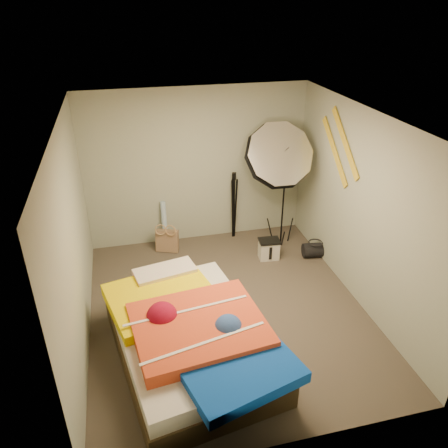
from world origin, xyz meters
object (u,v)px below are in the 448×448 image
object	(u,v)px
photo_umbrella	(278,156)
camera_tripod	(234,201)
tote_bag	(167,241)
wrapping_roll	(164,224)
duffel_bag	(315,250)
bed	(191,336)
camera_case	(269,250)

from	to	relation	value
photo_umbrella	camera_tripod	xyz separation A→B (m)	(-0.53, 0.48, -0.89)
tote_bag	photo_umbrella	world-z (taller)	photo_umbrella
wrapping_roll	camera_tripod	size ratio (longest dim) A/B	0.64
wrapping_roll	camera_tripod	bearing A→B (deg)	-1.57
wrapping_roll	photo_umbrella	bearing A→B (deg)	-17.01
duffel_bag	camera_tripod	world-z (taller)	camera_tripod
bed	wrapping_roll	bearing A→B (deg)	89.44
camera_case	duffel_bag	world-z (taller)	camera_case
wrapping_roll	photo_umbrella	distance (m)	2.12
photo_umbrella	camera_tripod	bearing A→B (deg)	137.80
duffel_bag	camera_case	bearing A→B (deg)	177.40
bed	photo_umbrella	world-z (taller)	photo_umbrella
camera_case	duffel_bag	distance (m)	0.73
tote_bag	wrapping_roll	xyz separation A→B (m)	(-0.01, 0.23, 0.19)
tote_bag	duffel_bag	bearing A→B (deg)	3.59
bed	camera_case	bearing A→B (deg)	49.39
camera_case	camera_tripod	bearing A→B (deg)	118.99
duffel_bag	bed	bearing A→B (deg)	-136.13
tote_bag	photo_umbrella	size ratio (longest dim) A/B	0.17
photo_umbrella	wrapping_roll	bearing A→B (deg)	162.99
camera_case	photo_umbrella	bearing A→B (deg)	65.46
bed	camera_tripod	distance (m)	2.87
tote_bag	camera_case	xyz separation A→B (m)	(1.51, -0.60, -0.03)
duffel_bag	bed	world-z (taller)	bed
wrapping_roll	bed	world-z (taller)	wrapping_roll
bed	photo_umbrella	bearing A→B (deg)	50.87
camera_case	photo_umbrella	world-z (taller)	photo_umbrella
camera_case	duffel_bag	bearing A→B (deg)	-5.12
tote_bag	wrapping_roll	distance (m)	0.30
tote_bag	photo_umbrella	distance (m)	2.19
camera_case	photo_umbrella	distance (m)	1.45
tote_bag	bed	distance (m)	2.40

